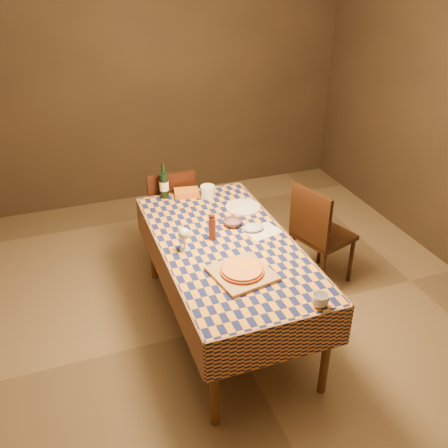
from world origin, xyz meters
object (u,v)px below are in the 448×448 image
Objects in this scene: wine_bottle at (164,185)px; chair_far at (170,210)px; cutting_board at (242,273)px; white_plate at (243,207)px; chair_right at (318,231)px; bowl at (232,223)px; dining_table at (226,252)px; pizza at (242,270)px.

wine_bottle is 0.33× the size of chair_far.
cutting_board is 1.30× the size of white_plate.
wine_bottle is at bearing 153.62° from chair_right.
dining_table is at bearing -120.38° from bowl.
chair_far is at bearing 94.04° from pizza.
cutting_board is 0.39× the size of chair_right.
bowl is 0.47× the size of wine_bottle.
chair_right is (0.80, 0.06, -0.27)m from bowl.
cutting_board is at bearing 90.00° from pizza.
cutting_board is at bearing -85.96° from chair_far.
wine_bottle reaches higher than pizza.
wine_bottle is 1.08× the size of white_plate.
pizza is at bearing -144.63° from chair_right.
cutting_board is 1.50m from chair_far.
wine_bottle is (-0.20, 1.26, 0.08)m from pizza.
chair_right reaches higher than pizza.
white_plate is at bearing -36.78° from wine_bottle.
white_plate is 0.81m from chair_far.
chair_far is (0.09, 0.21, -0.36)m from wine_bottle.
chair_right reaches higher than cutting_board.
cutting_board is 1.28m from wine_bottle.
cutting_board is 0.39× the size of chair_far.
chair_far is (-0.14, 1.08, -0.17)m from dining_table.
dining_table is at bearing 84.31° from pizza.
cutting_board is 0.65m from bowl.
white_plate is (0.35, 0.85, -0.00)m from cutting_board.
chair_far is at bearing 143.53° from chair_right.
cutting_board reaches higher than dining_table.
pizza is 1.22m from chair_right.
bowl is 0.29m from white_plate.
dining_table is 0.91m from wine_bottle.
chair_far is at bearing 107.81° from bowl.
chair_far is 1.00× the size of chair_right.
chair_far reaches higher than white_plate.
white_plate is at bearing 67.72° from cutting_board.
cutting_board is 0.03m from pizza.
pizza is 1.16× the size of white_plate.
bowl is 0.51× the size of white_plate.
white_plate is at bearing 55.68° from dining_table.
pizza is (-0.04, -0.40, 0.11)m from dining_table.
bowl is 0.84m from chair_right.
pizza reaches higher than dining_table.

